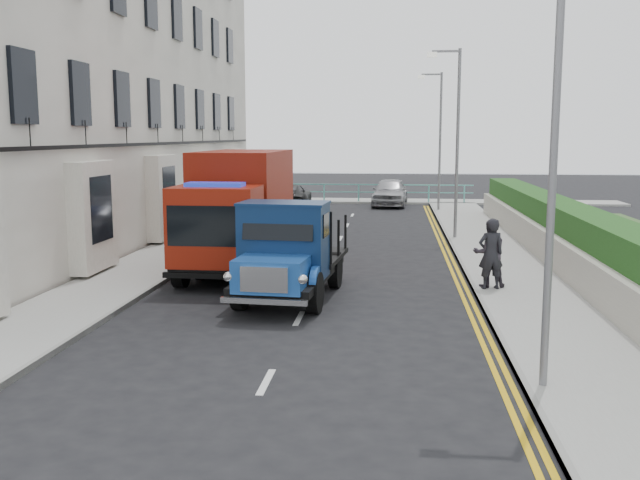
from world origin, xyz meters
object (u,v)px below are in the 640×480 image
(lamp_near, at_px, (546,129))
(pedestrian_east_near, at_px, (491,254))
(parked_car_front, at_px, (232,251))
(red_lorry, at_px, (239,207))
(bedford_lorry, at_px, (286,258))
(lamp_far, at_px, (438,133))
(lamp_mid, at_px, (454,132))

(lamp_near, height_order, pedestrian_east_near, lamp_near)
(lamp_near, bearing_deg, parked_car_front, 126.98)
(red_lorry, height_order, parked_car_front, red_lorry)
(bedford_lorry, bearing_deg, lamp_far, 82.07)
(red_lorry, bearing_deg, lamp_mid, 45.14)
(red_lorry, bearing_deg, lamp_far, 68.63)
(bedford_lorry, height_order, red_lorry, red_lorry)
(parked_car_front, bearing_deg, pedestrian_east_near, -15.22)
(parked_car_front, bearing_deg, bedford_lorry, -58.61)
(lamp_mid, relative_size, bedford_lorry, 1.37)
(lamp_far, bearing_deg, parked_car_front, -111.74)
(pedestrian_east_near, bearing_deg, bedford_lorry, 3.43)
(bedford_lorry, height_order, parked_car_front, bedford_lorry)
(lamp_far, relative_size, pedestrian_east_near, 3.98)
(lamp_near, bearing_deg, red_lorry, 125.17)
(lamp_mid, height_order, pedestrian_east_near, lamp_mid)
(lamp_mid, bearing_deg, lamp_near, -90.00)
(lamp_near, bearing_deg, lamp_far, 90.00)
(lamp_far, distance_m, red_lorry, 17.98)
(bedford_lorry, distance_m, red_lorry, 4.58)
(bedford_lorry, xyz_separation_m, red_lorry, (-1.98, 4.07, 0.75))
(lamp_near, distance_m, lamp_far, 26.00)
(lamp_mid, distance_m, red_lorry, 9.59)
(red_lorry, height_order, pedestrian_east_near, red_lorry)
(lamp_near, xyz_separation_m, red_lorry, (-6.65, 9.43, -2.17))
(lamp_mid, distance_m, bedford_lorry, 11.97)
(lamp_near, relative_size, red_lorry, 1.06)
(lamp_far, bearing_deg, lamp_mid, -90.00)
(bedford_lorry, relative_size, red_lorry, 0.78)
(red_lorry, xyz_separation_m, pedestrian_east_near, (6.87, -2.50, -0.83))
(lamp_near, height_order, parked_car_front, lamp_near)
(lamp_near, distance_m, red_lorry, 11.74)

